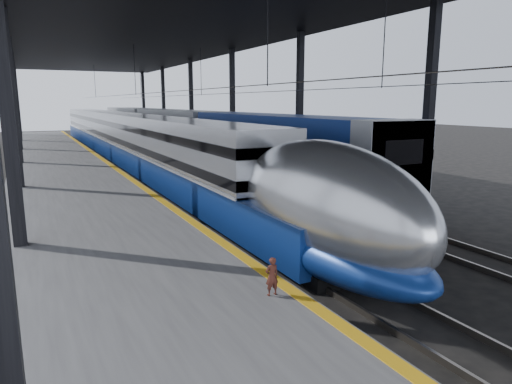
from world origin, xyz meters
TOP-DOWN VIEW (x-y plane):
  - ground at (0.00, 0.00)m, footprint 160.00×160.00m
  - platform at (-3.50, 20.00)m, footprint 6.00×80.00m
  - yellow_strip at (-0.70, 20.00)m, footprint 0.30×80.00m
  - rails at (4.50, 20.00)m, footprint 6.52×80.00m
  - canopy at (1.90, 20.00)m, footprint 18.00×75.00m
  - tgv_train at (2.00, 29.09)m, footprint 2.81×65.20m
  - second_train at (7.00, 30.95)m, footprint 3.10×56.05m
  - child at (-1.18, -1.13)m, footprint 0.30×0.20m

SIDE VIEW (x-z plane):
  - ground at x=0.00m, z-range 0.00..0.00m
  - rails at x=4.50m, z-range 0.00..0.16m
  - platform at x=-3.50m, z-range 0.00..1.00m
  - yellow_strip at x=-0.70m, z-range 1.00..1.01m
  - child at x=-1.18m, z-range 1.00..1.82m
  - tgv_train at x=2.00m, z-range -0.13..3.89m
  - second_train at x=7.00m, z-range 0.03..4.30m
  - canopy at x=1.90m, z-range 4.38..13.85m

